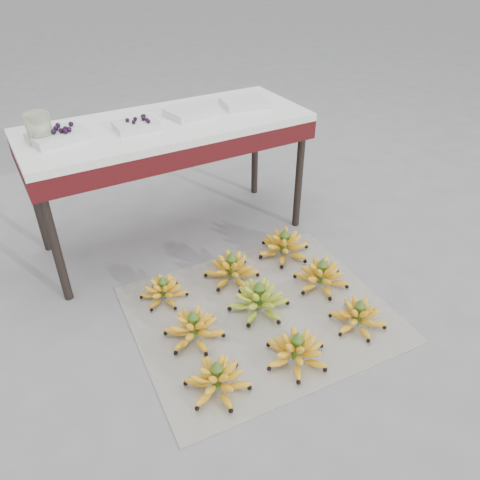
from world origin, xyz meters
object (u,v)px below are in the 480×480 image
bunch_mid_left (194,328)px  bunch_mid_center (259,300)px  tray_far_left (58,135)px  tray_right (191,112)px  glass_jar (39,128)px  bunch_back_center (232,269)px  bunch_front_right (358,316)px  bunch_front_center (296,351)px  bunch_back_right (284,246)px  vendor_table (168,136)px  tray_left (137,125)px  tray_far_right (245,103)px  bunch_back_left (164,291)px  bunch_mid_right (321,276)px  newspaper_mat (261,313)px  bunch_front_left (217,380)px

bunch_mid_left → bunch_mid_center: size_ratio=1.01×
tray_far_left → tray_right: (0.72, -0.00, -0.00)m
bunch_mid_left → glass_jar: glass_jar is taller
bunch_back_center → tray_right: tray_right is taller
tray_far_left → bunch_front_right: bearing=-49.5°
bunch_front_center → glass_jar: glass_jar is taller
bunch_back_right → vendor_table: 0.92m
bunch_back_center → tray_left: (-0.27, 0.52, 0.71)m
glass_jar → vendor_table: bearing=-1.8°
tray_far_right → glass_jar: glass_jar is taller
bunch_front_right → bunch_back_left: (-0.75, 0.65, -0.01)m
bunch_back_left → glass_jar: 1.01m
bunch_front_right → tray_right: 1.42m
bunch_mid_right → tray_left: size_ratio=1.51×
bunch_mid_right → bunch_front_center: bearing=-149.1°
bunch_back_left → tray_left: 0.88m
bunch_back_center → tray_far_right: 0.99m
bunch_front_center → vendor_table: vendor_table is taller
newspaper_mat → bunch_front_left: 0.51m
bunch_front_center → tray_far_left: tray_far_left is taller
bunch_back_left → bunch_back_right: (0.77, 0.01, 0.01)m
bunch_mid_left → bunch_back_left: bunch_mid_left is taller
tray_left → bunch_mid_left: bearing=-97.0°
bunch_back_left → bunch_back_right: bearing=-19.6°
bunch_back_center → tray_far_right: (0.40, 0.56, 0.71)m
bunch_mid_right → bunch_back_center: bunch_back_center is taller
tray_left → glass_jar: 0.47m
bunch_front_center → tray_far_left: size_ratio=1.06×
bunch_front_right → glass_jar: size_ratio=1.92×
newspaper_mat → glass_jar: bearing=129.2°
bunch_front_left → bunch_mid_left: 0.32m
newspaper_mat → bunch_back_center: bunch_back_center is taller
bunch_back_left → tray_far_left: 0.94m
bunch_back_center → bunch_back_right: bearing=-3.0°
bunch_mid_left → tray_left: tray_left is taller
tray_left → bunch_front_center: bearing=-78.7°
vendor_table → glass_jar: glass_jar is taller
newspaper_mat → bunch_back_left: size_ratio=3.98×
bunch_front_right → glass_jar: 1.80m
bunch_mid_right → bunch_front_left: bearing=-167.5°
bunch_mid_center → tray_left: size_ratio=1.61×
bunch_front_left → tray_right: size_ratio=1.24×
newspaper_mat → bunch_front_center: size_ratio=3.89×
bunch_front_left → bunch_mid_center: (0.41, 0.33, 0.01)m
bunch_mid_center → bunch_back_center: size_ratio=1.07×
bunch_mid_right → tray_far_left: 1.53m
bunch_mid_left → tray_far_left: size_ratio=1.21×
bunch_mid_center → bunch_back_left: size_ratio=1.15×
bunch_mid_right → tray_right: tray_right is taller
bunch_front_center → tray_left: size_ratio=1.43×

